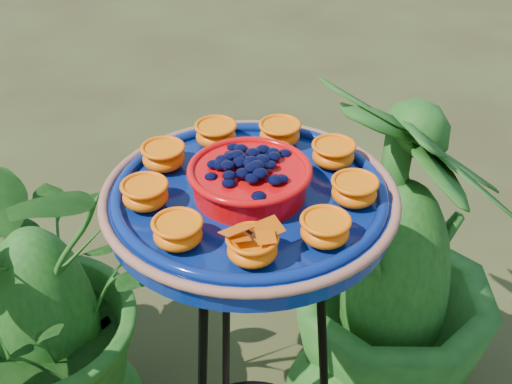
% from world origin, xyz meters
% --- Properties ---
extents(tripod_stand, '(0.43, 0.43, 0.97)m').
position_xyz_m(tripod_stand, '(0.08, 0.07, 0.59)').
color(tripod_stand, black).
rests_on(tripod_stand, ground).
extents(feeder_dish, '(0.60, 0.60, 0.12)m').
position_xyz_m(feeder_dish, '(0.08, 0.07, 1.01)').
color(feeder_dish, navy).
rests_on(feeder_dish, tripod_stand).
extents(shrub_back_left, '(1.08, 1.03, 0.93)m').
position_xyz_m(shrub_back_left, '(-0.43, 0.49, 0.47)').
color(shrub_back_left, '#164612').
rests_on(shrub_back_left, ground).
extents(shrub_back_right, '(0.74, 0.74, 1.01)m').
position_xyz_m(shrub_back_right, '(0.50, 0.45, 0.51)').
color(shrub_back_right, '#164612').
rests_on(shrub_back_right, ground).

